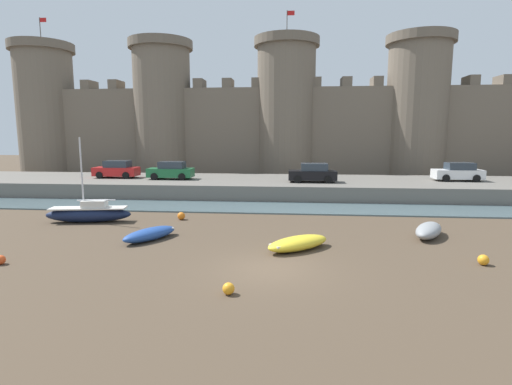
{
  "coord_description": "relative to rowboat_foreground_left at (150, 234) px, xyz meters",
  "views": [
    {
      "loc": [
        0.96,
        -15.59,
        5.5
      ],
      "look_at": [
        -0.92,
        4.44,
        2.5
      ],
      "focal_mm": 28.0,
      "sensor_mm": 36.0,
      "label": 1
    }
  ],
  "objects": [
    {
      "name": "mooring_buoy_near_channel",
      "position": [
        -4.89,
        -4.4,
        -0.13
      ],
      "size": [
        0.4,
        0.4,
        0.4
      ],
      "primitive_type": "sphere",
      "color": "#E04C1E",
      "rests_on": "ground"
    },
    {
      "name": "mooring_buoy_off_centre",
      "position": [
        5.21,
        -6.64,
        -0.12
      ],
      "size": [
        0.42,
        0.42,
        0.42
      ],
      "primitive_type": "sphere",
      "color": "orange",
      "rests_on": "ground"
    },
    {
      "name": "quay_road",
      "position": [
        6.42,
        16.64,
        0.33
      ],
      "size": [
        71.86,
        10.0,
        1.31
      ],
      "primitive_type": "cube",
      "color": "#666059",
      "rests_on": "ground"
    },
    {
      "name": "sailboat_midflat_centre",
      "position": [
        -5.28,
        3.74,
        0.23
      ],
      "size": [
        5.31,
        2.05,
        5.26
      ],
      "color": "#141E3D",
      "rests_on": "ground"
    },
    {
      "name": "car_quay_east",
      "position": [
        -9.29,
        16.69,
        1.76
      ],
      "size": [
        4.12,
        1.91,
        1.62
      ],
      "color": "red",
      "rests_on": "quay_road"
    },
    {
      "name": "mooring_buoy_near_shore",
      "position": [
        0.25,
        4.94,
        -0.09
      ],
      "size": [
        0.49,
        0.49,
        0.49
      ],
      "primitive_type": "sphere",
      "color": "orange",
      "rests_on": "ground"
    },
    {
      "name": "rowboat_foreground_left",
      "position": [
        0.0,
        0.0,
        0.0
      ],
      "size": [
        2.6,
        3.35,
        0.63
      ],
      "color": "#234793",
      "rests_on": "ground"
    },
    {
      "name": "car_quay_centre_west",
      "position": [
        -3.81,
        16.04,
        1.76
      ],
      "size": [
        4.12,
        1.91,
        1.62
      ],
      "color": "#1E6638",
      "rests_on": "quay_road"
    },
    {
      "name": "ground_plane",
      "position": [
        6.42,
        -3.97,
        -0.33
      ],
      "size": [
        160.0,
        160.0,
        0.0
      ],
      "primitive_type": "plane",
      "color": "#4C3D2D"
    },
    {
      "name": "rowboat_midflat_left",
      "position": [
        7.65,
        -1.09,
        0.02
      ],
      "size": [
        3.44,
        3.14,
        0.66
      ],
      "color": "yellow",
      "rests_on": "ground"
    },
    {
      "name": "castle",
      "position": [
        6.42,
        28.6,
        7.05
      ],
      "size": [
        67.41,
        7.55,
        19.37
      ],
      "color": "#706354",
      "rests_on": "ground"
    },
    {
      "name": "car_quay_centre_east",
      "position": [
        9.05,
        15.01,
        1.76
      ],
      "size": [
        4.12,
        1.91,
        1.62
      ],
      "color": "black",
      "rests_on": "quay_road"
    },
    {
      "name": "water_channel",
      "position": [
        6.42,
        9.39,
        -0.28
      ],
      "size": [
        80.0,
        4.5,
        0.1
      ],
      "primitive_type": "cube",
      "color": "slate",
      "rests_on": "ground"
    },
    {
      "name": "mooring_buoy_mid_mud",
      "position": [
        15.38,
        -2.59,
        -0.1
      ],
      "size": [
        0.45,
        0.45,
        0.45
      ],
      "primitive_type": "sphere",
      "color": "orange",
      "rests_on": "ground"
    },
    {
      "name": "rowboat_near_channel_left",
      "position": [
        14.59,
        1.89,
        0.07
      ],
      "size": [
        2.5,
        3.29,
        0.76
      ],
      "color": "gray",
      "rests_on": "ground"
    },
    {
      "name": "car_quay_west",
      "position": [
        21.89,
        17.09,
        1.76
      ],
      "size": [
        4.12,
        1.91,
        1.62
      ],
      "color": "silver",
      "rests_on": "quay_road"
    }
  ]
}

